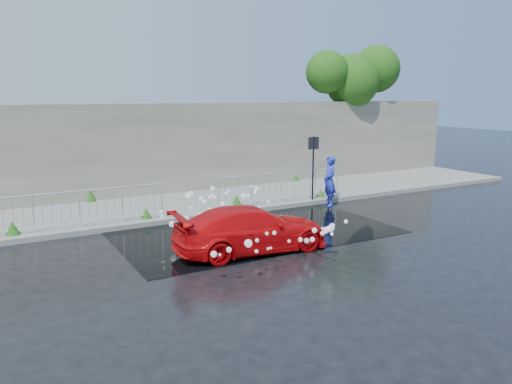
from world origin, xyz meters
TOP-DOWN VIEW (x-y plane):
  - ground at (0.00, 0.00)m, footprint 90.00×90.00m
  - pavement at (0.00, 5.00)m, footprint 30.00×4.00m
  - curb at (0.00, 3.00)m, footprint 30.00×0.25m
  - retaining_wall at (0.00, 7.20)m, footprint 30.00×0.60m
  - puddle at (0.50, 1.00)m, footprint 8.00×5.00m
  - sign_post at (4.20, 3.10)m, footprint 0.45×0.06m
  - tree at (9.68, 7.41)m, footprint 5.15×2.58m
  - railing_left at (-4.00, 3.35)m, footprint 5.05×0.05m
  - railing_right at (3.00, 3.35)m, footprint 5.05×0.05m
  - weeds at (-0.51, 4.53)m, footprint 12.17×3.93m
  - water_spray at (-0.47, 0.22)m, footprint 3.68×5.60m
  - red_car at (-0.50, -0.74)m, footprint 4.17×1.94m
  - person at (4.58, 2.59)m, footprint 0.59×0.75m

SIDE VIEW (x-z plane):
  - ground at x=0.00m, z-range 0.00..0.00m
  - puddle at x=0.50m, z-range 0.00..0.01m
  - pavement at x=0.00m, z-range 0.00..0.15m
  - curb at x=0.00m, z-range 0.00..0.16m
  - weeds at x=-0.51m, z-range 0.13..0.55m
  - red_car at x=-0.50m, z-range 0.00..1.18m
  - water_spray at x=-0.47m, z-range 0.10..1.21m
  - railing_left at x=-4.00m, z-range 0.19..1.29m
  - railing_right at x=3.00m, z-range 0.19..1.29m
  - person at x=4.58m, z-range 0.00..1.82m
  - sign_post at x=4.20m, z-range 0.47..2.97m
  - retaining_wall at x=0.00m, z-range 0.15..3.65m
  - tree at x=9.68m, z-range 1.67..8.02m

